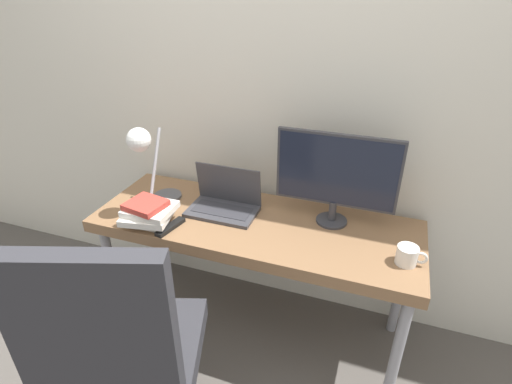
{
  "coord_description": "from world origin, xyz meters",
  "views": [
    {
      "loc": [
        0.56,
        -1.27,
        1.76
      ],
      "look_at": [
        0.02,
        0.26,
        0.88
      ],
      "focal_mm": 28.0,
      "sensor_mm": 36.0,
      "label": 1
    }
  ],
  "objects_px": {
    "laptop": "(224,202)",
    "monitor": "(337,174)",
    "mug": "(408,255)",
    "book_stack": "(148,212)",
    "desk_lamp": "(146,153)",
    "office_chair": "(118,349)"
  },
  "relations": [
    {
      "from": "desk_lamp",
      "to": "book_stack",
      "type": "height_order",
      "value": "desk_lamp"
    },
    {
      "from": "desk_lamp",
      "to": "office_chair",
      "type": "bearing_deg",
      "value": -67.41
    },
    {
      "from": "monitor",
      "to": "desk_lamp",
      "type": "height_order",
      "value": "desk_lamp"
    },
    {
      "from": "monitor",
      "to": "mug",
      "type": "distance_m",
      "value": 0.47
    },
    {
      "from": "monitor",
      "to": "office_chair",
      "type": "distance_m",
      "value": 1.15
    },
    {
      "from": "book_stack",
      "to": "laptop",
      "type": "bearing_deg",
      "value": 39.18
    },
    {
      "from": "laptop",
      "to": "mug",
      "type": "height_order",
      "value": "laptop"
    },
    {
      "from": "laptop",
      "to": "mug",
      "type": "relative_size",
      "value": 2.73
    },
    {
      "from": "monitor",
      "to": "desk_lamp",
      "type": "xyz_separation_m",
      "value": [
        -0.88,
        -0.2,
        0.06
      ]
    },
    {
      "from": "book_stack",
      "to": "office_chair",
      "type": "bearing_deg",
      "value": -67.63
    },
    {
      "from": "laptop",
      "to": "monitor",
      "type": "bearing_deg",
      "value": 8.19
    },
    {
      "from": "monitor",
      "to": "mug",
      "type": "relative_size",
      "value": 4.45
    },
    {
      "from": "laptop",
      "to": "desk_lamp",
      "type": "relative_size",
      "value": 0.77
    },
    {
      "from": "laptop",
      "to": "desk_lamp",
      "type": "bearing_deg",
      "value": -160.95
    },
    {
      "from": "desk_lamp",
      "to": "office_chair",
      "type": "distance_m",
      "value": 0.89
    },
    {
      "from": "book_stack",
      "to": "desk_lamp",
      "type": "bearing_deg",
      "value": 113.71
    },
    {
      "from": "laptop",
      "to": "desk_lamp",
      "type": "distance_m",
      "value": 0.45
    },
    {
      "from": "laptop",
      "to": "book_stack",
      "type": "bearing_deg",
      "value": -140.82
    },
    {
      "from": "laptop",
      "to": "book_stack",
      "type": "height_order",
      "value": "laptop"
    },
    {
      "from": "monitor",
      "to": "desk_lamp",
      "type": "bearing_deg",
      "value": -167.44
    },
    {
      "from": "monitor",
      "to": "office_chair",
      "type": "relative_size",
      "value": 0.51
    },
    {
      "from": "book_stack",
      "to": "mug",
      "type": "height_order",
      "value": "book_stack"
    }
  ]
}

